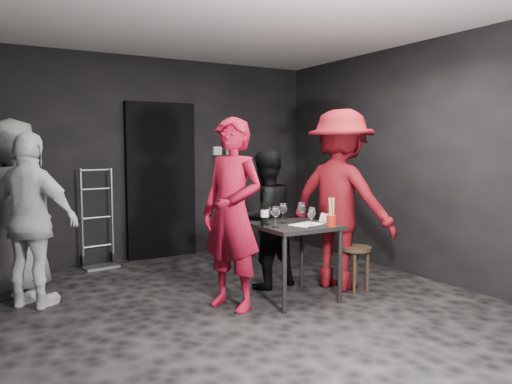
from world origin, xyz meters
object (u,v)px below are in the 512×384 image
bystander_cream (31,212)px  server_red (232,196)px  man_maroon (341,176)px  bystander_grey (12,190)px  hand_truck (99,249)px  breadstick_cup (331,213)px  woman_black (265,220)px  stool (356,256)px  tasting_table (294,234)px  wine_bottle (265,213)px

bystander_cream → server_red: bearing=-165.9°
man_maroon → bystander_grey: size_ratio=1.12×
hand_truck → breadstick_cup: bearing=-67.2°
woman_black → stool: bearing=133.1°
bystander_grey → woman_black: bearing=128.7°
server_red → bystander_cream: server_red is taller
tasting_table → stool: size_ratio=1.60×
hand_truck → bystander_grey: 1.52m
woman_black → server_red: bearing=28.6°
woman_black → wine_bottle: bearing=51.5°
man_maroon → wine_bottle: size_ratio=7.59×
man_maroon → breadstick_cup: man_maroon is taller
tasting_table → woman_black: 0.53m
tasting_table → man_maroon: man_maroon is taller
server_red → bystander_grey: bystander_grey is taller
stool → woman_black: size_ratio=0.32×
bystander_grey → wine_bottle: bystander_grey is taller
wine_bottle → breadstick_cup: size_ratio=1.07×
hand_truck → wine_bottle: size_ratio=3.93×
hand_truck → bystander_grey: size_ratio=0.58×
tasting_table → wine_bottle: wine_bottle is taller
server_red → bystander_grey: (-1.73, 1.50, 0.02)m
tasting_table → woman_black: (-0.03, 0.52, 0.08)m
stool → server_red: bearing=173.6°
hand_truck → server_red: size_ratio=0.59×
hand_truck → wine_bottle: bearing=-73.5°
tasting_table → breadstick_cup: bearing=-53.1°
woman_black → breadstick_cup: bearing=99.3°
stool → bystander_grey: bearing=151.8°
man_maroon → hand_truck: bearing=22.6°
wine_bottle → bystander_grey: bearing=143.6°
woman_black → tasting_table: bearing=85.3°
woman_black → wine_bottle: size_ratio=4.61×
bystander_grey → hand_truck: bearing=-170.2°
server_red → man_maroon: bearing=67.8°
wine_bottle → bystander_cream: bearing=153.7°
tasting_table → bystander_cream: size_ratio=0.42×
tasting_table → breadstick_cup: 0.44m
woman_black → bystander_cream: size_ratio=0.81×
tasting_table → woman_black: size_ratio=0.52×
breadstick_cup → stool: bearing=23.1°
server_red → man_maroon: 1.32m
server_red → breadstick_cup: size_ratio=7.14×
stool → bystander_grey: (-3.09, 1.66, 0.70)m
woman_black → breadstick_cup: 0.87m
tasting_table → bystander_cream: 2.49m
stool → breadstick_cup: 0.74m
hand_truck → woman_black: woman_black is taller
woman_black → wine_bottle: (-0.28, -0.47, 0.14)m
tasting_table → bystander_cream: (-2.26, 1.01, 0.25)m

